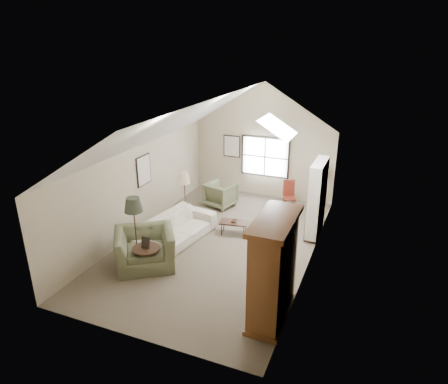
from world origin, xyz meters
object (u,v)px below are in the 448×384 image
at_px(sofa, 175,230).
at_px(side_chair, 289,195).
at_px(armoire, 273,270).
at_px(coffee_table, 234,228).
at_px(side_table, 147,260).
at_px(armchair_near, 145,249).
at_px(armchair_far, 221,194).

height_order(sofa, side_chair, side_chair).
bearing_deg(armoire, sofa, 148.43).
relative_size(sofa, coffee_table, 3.41).
relative_size(armoire, side_chair, 2.24).
xyz_separation_m(sofa, side_table, (0.10, -1.60, -0.06)).
height_order(armchair_near, coffee_table, armchair_near).
height_order(coffee_table, side_table, side_table).
bearing_deg(armchair_near, sofa, 50.24).
distance_m(sofa, armchair_far, 2.87).
bearing_deg(sofa, armchair_near, -175.61).
height_order(sofa, side_table, sofa).
distance_m(armchair_near, side_chair, 5.38).
distance_m(sofa, armchair_near, 1.33).
bearing_deg(armchair_far, side_table, 103.77).
bearing_deg(armchair_near, armchair_far, 51.22).
xyz_separation_m(coffee_table, side_table, (-1.22, -2.66, 0.13)).
bearing_deg(side_table, sofa, 93.58).
bearing_deg(side_chair, armoire, -104.56).
relative_size(armchair_far, side_chair, 0.92).
bearing_deg(sofa, coffee_table, -41.80).
distance_m(armchair_near, armchair_far, 4.20).
height_order(armchair_far, coffee_table, armchair_far).
height_order(armchair_far, side_chair, side_chair).
bearing_deg(side_chair, armchair_near, -142.03).
xyz_separation_m(armoire, sofa, (-3.33, 2.05, -0.71)).
relative_size(sofa, armchair_far, 2.94).
distance_m(side_table, side_chair, 5.53).
xyz_separation_m(armchair_far, side_chair, (2.20, 0.58, 0.08)).
bearing_deg(armchair_far, side_chair, -150.57).
bearing_deg(coffee_table, side_table, -114.65).
bearing_deg(side_table, coffee_table, 65.35).
distance_m(armoire, side_chair, 5.60).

